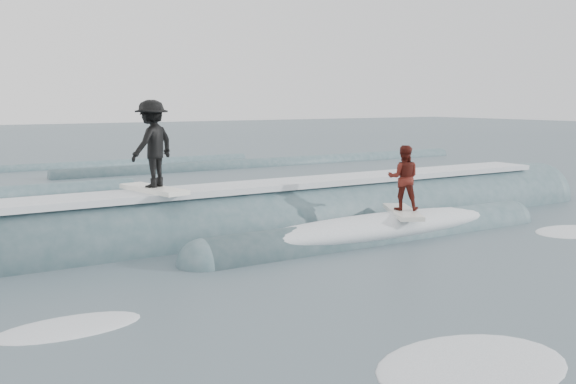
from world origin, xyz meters
TOP-DOWN VIEW (x-y plane):
  - ground at (0.00, 0.00)m, footprint 160.00×160.00m
  - breaking_wave at (0.25, 4.08)m, footprint 22.64×3.92m
  - surfer_black at (-2.88, 4.38)m, footprint 1.42×2.07m
  - surfer_red at (2.46, 2.18)m, footprint 1.44×2.02m
  - whitewater at (1.65, -2.13)m, footprint 14.23×6.20m
  - far_swells at (-0.57, 17.65)m, footprint 41.86×8.65m

SIDE VIEW (x-z plane):
  - ground at x=0.00m, z-range 0.00..0.00m
  - whitewater at x=1.65m, z-range -0.05..0.05m
  - far_swells at x=-0.57m, z-range -0.40..0.40m
  - breaking_wave at x=0.25m, z-range -1.10..1.18m
  - surfer_red at x=2.46m, z-range 0.47..2.10m
  - surfer_black at x=-2.88m, z-range 1.20..3.21m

